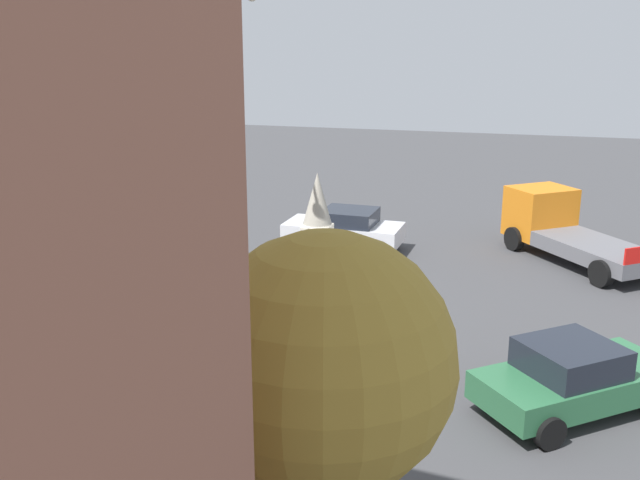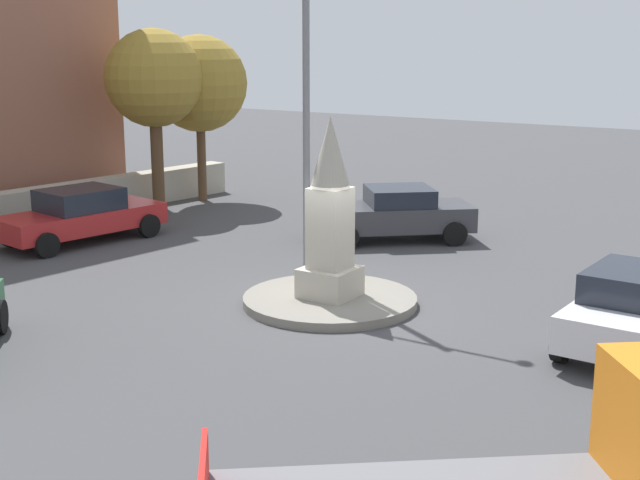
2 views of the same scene
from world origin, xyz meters
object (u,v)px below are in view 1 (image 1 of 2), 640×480
(car_red_far_side, at_px, (108,442))
(car_green_passing, at_px, (575,377))
(car_white_approaching, at_px, (345,229))
(truck_orange_parked_left, at_px, (564,229))
(car_dark_grey_near_island, at_px, (91,285))
(tree_near_wall, at_px, (325,366))
(monument, at_px, (317,245))
(streetlamp, at_px, (231,126))

(car_red_far_side, xyz_separation_m, car_green_passing, (4.72, -7.69, 0.01))
(car_white_approaching, distance_m, truck_orange_parked_left, 7.50)
(car_dark_grey_near_island, relative_size, car_red_far_side, 0.91)
(car_green_passing, relative_size, truck_orange_parked_left, 0.73)
(car_red_far_side, distance_m, car_white_approaching, 14.67)
(car_green_passing, relative_size, tree_near_wall, 0.79)
(car_green_passing, bearing_deg, monument, 58.88)
(car_dark_grey_near_island, distance_m, car_red_far_side, 8.45)
(car_green_passing, bearing_deg, truck_orange_parked_left, -0.54)
(truck_orange_parked_left, bearing_deg, car_green_passing, 179.46)
(monument, height_order, car_dark_grey_near_island, monument)
(monument, xyz_separation_m, car_white_approaching, (6.00, 0.75, -1.14))
(truck_orange_parked_left, bearing_deg, car_dark_grey_near_island, 125.39)
(truck_orange_parked_left, bearing_deg, car_white_approaching, 99.48)
(truck_orange_parked_left, distance_m, tree_near_wall, 19.10)
(car_dark_grey_near_island, height_order, car_white_approaching, car_white_approaching)
(car_white_approaching, distance_m, tree_near_wall, 18.14)
(streetlamp, height_order, car_dark_grey_near_island, streetlamp)
(truck_orange_parked_left, bearing_deg, streetlamp, 137.06)
(tree_near_wall, bearing_deg, truck_orange_parked_left, -9.84)
(car_green_passing, bearing_deg, car_dark_grey_near_island, 79.96)
(car_white_approaching, bearing_deg, tree_near_wall, -166.48)
(car_dark_grey_near_island, distance_m, car_white_approaching, 9.33)
(car_red_far_side, xyz_separation_m, car_white_approaching, (14.67, -0.39, 0.02))
(streetlamp, distance_m, car_white_approaching, 8.97)
(streetlamp, relative_size, car_red_far_side, 1.85)
(car_white_approaching, bearing_deg, truck_orange_parked_left, -80.52)
(car_white_approaching, xyz_separation_m, tree_near_wall, (-17.35, -4.17, 3.22))
(car_dark_grey_near_island, bearing_deg, tree_near_wall, -135.69)
(streetlamp, bearing_deg, car_white_approaching, -6.83)
(monument, height_order, truck_orange_parked_left, monument)
(car_white_approaching, relative_size, truck_orange_parked_left, 0.71)
(streetlamp, xyz_separation_m, car_green_passing, (-2.24, -8.22, -4.50))
(streetlamp, bearing_deg, monument, -44.42)
(car_dark_grey_near_island, xyz_separation_m, car_red_far_side, (-6.94, -4.83, -0.00))
(car_dark_grey_near_island, bearing_deg, car_green_passing, -100.04)
(car_dark_grey_near_island, distance_m, car_green_passing, 12.71)
(monument, bearing_deg, car_white_approaching, 7.15)
(monument, xyz_separation_m, truck_orange_parked_left, (7.23, -6.65, -0.90))
(monument, bearing_deg, tree_near_wall, -163.24)
(streetlamp, relative_size, truck_orange_parked_left, 1.48)
(car_white_approaching, height_order, truck_orange_parked_left, truck_orange_parked_left)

